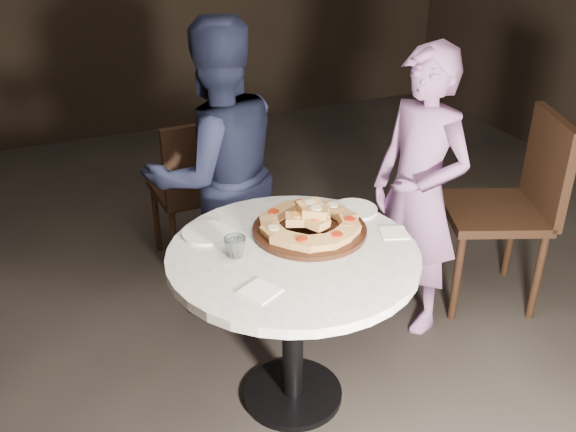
{
  "coord_description": "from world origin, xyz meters",
  "views": [
    {
      "loc": [
        -0.99,
        -2.08,
        2.02
      ],
      "look_at": [
        -0.11,
        -0.08,
        0.87
      ],
      "focal_mm": 40.0,
      "sensor_mm": 36.0,
      "label": 1
    }
  ],
  "objects_px": {
    "serving_board": "(309,230)",
    "table": "(293,281)",
    "chair_far": "(197,184)",
    "chair_right": "(516,198)",
    "focaccia_pile": "(310,221)",
    "diner_navy": "(217,174)",
    "water_glass": "(235,247)",
    "diner_teal": "(419,194)"
  },
  "relations": [
    {
      "from": "serving_board",
      "to": "table",
      "type": "bearing_deg",
      "value": -137.54
    },
    {
      "from": "chair_far",
      "to": "chair_right",
      "type": "bearing_deg",
      "value": 143.15
    },
    {
      "from": "focaccia_pile",
      "to": "diner_navy",
      "type": "relative_size",
      "value": 0.28
    },
    {
      "from": "water_glass",
      "to": "diner_teal",
      "type": "bearing_deg",
      "value": 13.74
    },
    {
      "from": "focaccia_pile",
      "to": "chair_right",
      "type": "relative_size",
      "value": 0.41
    },
    {
      "from": "water_glass",
      "to": "chair_far",
      "type": "bearing_deg",
      "value": 81.51
    },
    {
      "from": "serving_board",
      "to": "chair_right",
      "type": "xyz_separation_m",
      "value": [
        1.23,
        0.15,
        -0.16
      ]
    },
    {
      "from": "diner_teal",
      "to": "water_glass",
      "type": "bearing_deg",
      "value": -93.09
    },
    {
      "from": "diner_navy",
      "to": "water_glass",
      "type": "bearing_deg",
      "value": 71.7
    },
    {
      "from": "chair_far",
      "to": "diner_navy",
      "type": "xyz_separation_m",
      "value": [
        -0.0,
        -0.41,
        0.23
      ]
    },
    {
      "from": "chair_right",
      "to": "diner_navy",
      "type": "height_order",
      "value": "diner_navy"
    },
    {
      "from": "serving_board",
      "to": "chair_right",
      "type": "bearing_deg",
      "value": 6.85
    },
    {
      "from": "table",
      "to": "diner_navy",
      "type": "distance_m",
      "value": 0.82
    },
    {
      "from": "focaccia_pile",
      "to": "water_glass",
      "type": "xyz_separation_m",
      "value": [
        -0.34,
        -0.06,
        -0.01
      ]
    },
    {
      "from": "table",
      "to": "focaccia_pile",
      "type": "bearing_deg",
      "value": 42.04
    },
    {
      "from": "serving_board",
      "to": "water_glass",
      "type": "distance_m",
      "value": 0.35
    },
    {
      "from": "table",
      "to": "chair_right",
      "type": "bearing_deg",
      "value": 10.9
    },
    {
      "from": "table",
      "to": "water_glass",
      "type": "bearing_deg",
      "value": 165.52
    },
    {
      "from": "water_glass",
      "to": "chair_right",
      "type": "distance_m",
      "value": 1.59
    },
    {
      "from": "focaccia_pile",
      "to": "chair_right",
      "type": "bearing_deg",
      "value": 6.89
    },
    {
      "from": "serving_board",
      "to": "diner_teal",
      "type": "bearing_deg",
      "value": 15.89
    },
    {
      "from": "chair_right",
      "to": "serving_board",
      "type": "bearing_deg",
      "value": -60.85
    },
    {
      "from": "chair_far",
      "to": "chair_right",
      "type": "height_order",
      "value": "chair_right"
    },
    {
      "from": "serving_board",
      "to": "focaccia_pile",
      "type": "xyz_separation_m",
      "value": [
        0.0,
        -0.0,
        0.04
      ]
    },
    {
      "from": "diner_navy",
      "to": "diner_teal",
      "type": "bearing_deg",
      "value": 143.43
    },
    {
      "from": "focaccia_pile",
      "to": "chair_far",
      "type": "bearing_deg",
      "value": 98.78
    },
    {
      "from": "table",
      "to": "water_glass",
      "type": "height_order",
      "value": "water_glass"
    },
    {
      "from": "focaccia_pile",
      "to": "diner_teal",
      "type": "distance_m",
      "value": 0.69
    },
    {
      "from": "serving_board",
      "to": "diner_navy",
      "type": "bearing_deg",
      "value": 104.1
    },
    {
      "from": "chair_far",
      "to": "diner_teal",
      "type": "relative_size",
      "value": 0.65
    },
    {
      "from": "serving_board",
      "to": "chair_far",
      "type": "height_order",
      "value": "chair_far"
    },
    {
      "from": "focaccia_pile",
      "to": "diner_navy",
      "type": "height_order",
      "value": "diner_navy"
    },
    {
      "from": "serving_board",
      "to": "focaccia_pile",
      "type": "height_order",
      "value": "focaccia_pile"
    },
    {
      "from": "diner_navy",
      "to": "chair_far",
      "type": "bearing_deg",
      "value": -96.25
    },
    {
      "from": "focaccia_pile",
      "to": "chair_far",
      "type": "xyz_separation_m",
      "value": [
        -0.17,
        1.1,
        -0.27
      ]
    },
    {
      "from": "chair_far",
      "to": "serving_board",
      "type": "bearing_deg",
      "value": 96.02
    },
    {
      "from": "water_glass",
      "to": "focaccia_pile",
      "type": "bearing_deg",
      "value": 9.31
    },
    {
      "from": "table",
      "to": "water_glass",
      "type": "relative_size",
      "value": 13.01
    },
    {
      "from": "diner_teal",
      "to": "chair_far",
      "type": "bearing_deg",
      "value": -154.43
    },
    {
      "from": "diner_navy",
      "to": "diner_teal",
      "type": "height_order",
      "value": "diner_navy"
    },
    {
      "from": "focaccia_pile",
      "to": "chair_far",
      "type": "height_order",
      "value": "chair_far"
    },
    {
      "from": "table",
      "to": "diner_teal",
      "type": "xyz_separation_m",
      "value": [
        0.78,
        0.3,
        0.1
      ]
    }
  ]
}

